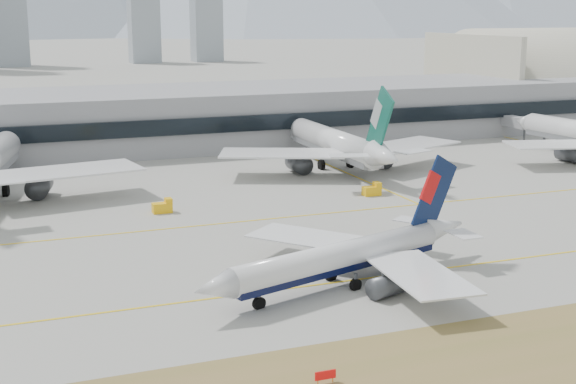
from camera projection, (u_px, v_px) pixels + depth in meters
name	position (u px, v px, depth m)	size (l,w,h in m)	color
ground	(340.00, 269.00, 113.53)	(3000.00, 3000.00, 0.00)	gray
taxiing_airliner	(348.00, 256.00, 106.67)	(46.00, 39.12, 15.85)	white
widebody_cathay	(338.00, 145.00, 184.11)	(59.84, 58.33, 21.32)	white
terminal	(163.00, 118.00, 216.41)	(280.00, 43.10, 15.00)	gray
hangar	(572.00, 111.00, 290.49)	(91.00, 60.00, 60.00)	beige
hold_sign_left	(325.00, 375.00, 78.50)	(2.20, 0.15, 1.35)	red
gse_b	(163.00, 207.00, 145.11)	(3.55, 2.00, 2.60)	#FFB90D
gse_c	(372.00, 190.00, 158.77)	(3.55, 2.00, 2.60)	#FFB90D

